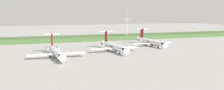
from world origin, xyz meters
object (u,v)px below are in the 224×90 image
Objects in this scene: regional_jet_nearest at (56,52)px; antenna_mast at (127,27)px; regional_jet_second at (113,46)px; safety_cone_front_marker at (58,67)px; regional_jet_third at (151,41)px.

antenna_mast is (55.21, 55.53, 6.22)m from regional_jet_nearest.
regional_jet_second is 56.36× the size of safety_cone_front_marker.
regional_jet_second is at bearing -119.96° from antenna_mast.
antenna_mast reaches higher than regional_jet_nearest.
safety_cone_front_marker is (-30.28, -28.77, -2.26)m from regional_jet_second.
antenna_mast reaches higher than regional_jet_third.
safety_cone_front_marker is at bearing -136.47° from regional_jet_second.
regional_jet_third is 69.55m from safety_cone_front_marker.
safety_cone_front_marker is (-57.58, -76.12, -8.49)m from antenna_mast.
regional_jet_third is 56.36× the size of safety_cone_front_marker.
regional_jet_second is at bearing -155.40° from regional_jet_third.
antenna_mast is 95.82m from safety_cone_front_marker.
regional_jet_nearest and regional_jet_second have the same top height.
regional_jet_nearest is at bearing -159.56° from regional_jet_third.
regional_jet_third is at bearing 35.84° from safety_cone_front_marker.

